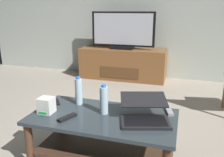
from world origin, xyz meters
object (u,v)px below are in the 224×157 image
at_px(router_box, 46,105).
at_px(cell_phone, 55,102).
at_px(water_bottle_far, 79,91).
at_px(soundbar_remote, 67,117).
at_px(tv_remote, 169,111).
at_px(water_bottle_near, 104,100).
at_px(media_cabinet, 123,64).
at_px(coffee_table, 103,130).
at_px(television, 123,31).
at_px(laptop, 144,112).

height_order(router_box, cell_phone, router_box).
bearing_deg(water_bottle_far, soundbar_remote, -82.77).
relative_size(tv_remote, soundbar_remote, 1.00).
bearing_deg(water_bottle_near, soundbar_remote, -143.01).
distance_m(media_cabinet, water_bottle_far, 2.29).
bearing_deg(cell_phone, router_box, -114.09).
distance_m(cell_phone, soundbar_remote, 0.36).
relative_size(media_cabinet, water_bottle_near, 6.37).
xyz_separation_m(coffee_table, water_bottle_near, (-0.01, 0.04, 0.24)).
bearing_deg(tv_remote, television, 98.17).
xyz_separation_m(router_box, cell_phone, (-0.04, 0.20, -0.06)).
distance_m(router_box, cell_phone, 0.22).
bearing_deg(television, water_bottle_far, -84.98).
relative_size(coffee_table, media_cabinet, 0.74).
bearing_deg(router_box, media_cabinet, 90.64).
bearing_deg(television, cell_phone, -90.42).
bearing_deg(laptop, water_bottle_near, 176.36).
xyz_separation_m(television, soundbar_remote, (0.23, -2.53, -0.41)).
relative_size(cell_phone, soundbar_remote, 0.88).
relative_size(media_cabinet, laptop, 3.39).
bearing_deg(television, media_cabinet, 90.00).
xyz_separation_m(coffee_table, television, (-0.47, 2.40, 0.55)).
bearing_deg(coffee_table, tv_remote, 23.50).
height_order(media_cabinet, tv_remote, media_cabinet).
xyz_separation_m(laptop, water_bottle_far, (-0.59, 0.14, 0.06)).
relative_size(laptop, router_box, 3.56).
height_order(media_cabinet, router_box, router_box).
distance_m(television, cell_phone, 2.32).
distance_m(media_cabinet, water_bottle_near, 2.44).
height_order(media_cabinet, water_bottle_near, water_bottle_near).
height_order(media_cabinet, cell_phone, media_cabinet).
bearing_deg(coffee_table, media_cabinet, 101.00).
distance_m(water_bottle_near, water_bottle_far, 0.29).
bearing_deg(laptop, television, 108.29).
distance_m(coffee_table, water_bottle_far, 0.40).
relative_size(coffee_table, soundbar_remote, 6.98).
xyz_separation_m(coffee_table, water_bottle_far, (-0.27, 0.16, 0.24)).
height_order(coffee_table, laptop, laptop).
relative_size(router_box, tv_remote, 0.78).
distance_m(laptop, tv_remote, 0.26).
height_order(laptop, cell_phone, laptop).
distance_m(water_bottle_far, soundbar_remote, 0.31).
bearing_deg(media_cabinet, coffee_table, -79.00).
bearing_deg(laptop, soundbar_remote, -164.44).
bearing_deg(water_bottle_far, tv_remote, 3.79).
relative_size(media_cabinet, cell_phone, 10.73).
relative_size(water_bottle_far, tv_remote, 1.53).
relative_size(coffee_table, water_bottle_far, 4.58).
bearing_deg(media_cabinet, soundbar_remote, -84.77).
bearing_deg(laptop, cell_phone, 172.84).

